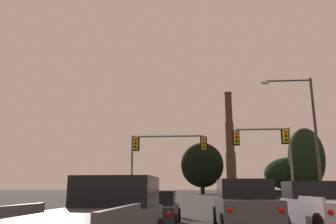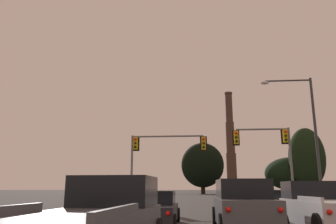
{
  "view_description": "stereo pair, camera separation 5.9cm",
  "coord_description": "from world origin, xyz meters",
  "px_view_note": "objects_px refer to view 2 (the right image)",
  "views": [
    {
      "loc": [
        -1.44,
        -1.06,
        1.53
      ],
      "look_at": [
        -4.26,
        32.12,
        9.3
      ],
      "focal_mm": 35.0,
      "sensor_mm": 36.0,
      "label": 1
    },
    {
      "loc": [
        -1.38,
        -1.05,
        1.53
      ],
      "look_at": [
        -4.26,
        32.12,
        9.3
      ],
      "focal_mm": 35.0,
      "sensor_mm": 36.0,
      "label": 2
    }
  ],
  "objects_px": {
    "sedan_left_lane_second": "(155,209)",
    "pickup_truck_right_lane_second": "(322,208)",
    "suv_center_lane_second": "(243,206)",
    "traffic_light_overhead_left": "(157,151)",
    "traffic_light_overhead_right": "(271,147)",
    "smokestack": "(231,151)",
    "hatchback_right_lane_front": "(272,204)",
    "street_lamp": "(307,127)"
  },
  "relations": [
    {
      "from": "suv_center_lane_second",
      "to": "pickup_truck_right_lane_second",
      "type": "bearing_deg",
      "value": 5.58
    },
    {
      "from": "sedan_left_lane_second",
      "to": "traffic_light_overhead_right",
      "type": "xyz_separation_m",
      "value": [
        7.68,
        12.18,
        4.06
      ]
    },
    {
      "from": "traffic_light_overhead_right",
      "to": "hatchback_right_lane_front",
      "type": "bearing_deg",
      "value": -104.16
    },
    {
      "from": "street_lamp",
      "to": "pickup_truck_right_lane_second",
      "type": "bearing_deg",
      "value": -107.3
    },
    {
      "from": "suv_center_lane_second",
      "to": "sedan_left_lane_second",
      "type": "bearing_deg",
      "value": 160.72
    },
    {
      "from": "hatchback_right_lane_front",
      "to": "traffic_light_overhead_right",
      "type": "bearing_deg",
      "value": 75.63
    },
    {
      "from": "suv_center_lane_second",
      "to": "smokestack",
      "type": "height_order",
      "value": "smokestack"
    },
    {
      "from": "traffic_light_overhead_left",
      "to": "smokestack",
      "type": "height_order",
      "value": "smokestack"
    },
    {
      "from": "traffic_light_overhead_left",
      "to": "street_lamp",
      "type": "xyz_separation_m",
      "value": [
        11.34,
        -2.9,
        1.33
      ]
    },
    {
      "from": "suv_center_lane_second",
      "to": "sedan_left_lane_second",
      "type": "distance_m",
      "value": 3.69
    },
    {
      "from": "traffic_light_overhead_left",
      "to": "smokestack",
      "type": "bearing_deg",
      "value": 80.86
    },
    {
      "from": "pickup_truck_right_lane_second",
      "to": "sedan_left_lane_second",
      "type": "bearing_deg",
      "value": 173.03
    },
    {
      "from": "pickup_truck_right_lane_second",
      "to": "smokestack",
      "type": "xyz_separation_m",
      "value": [
        9.14,
        119.88,
        15.13
      ]
    },
    {
      "from": "hatchback_right_lane_front",
      "to": "street_lamp",
      "type": "xyz_separation_m",
      "value": [
        3.78,
        4.21,
        5.21
      ]
    },
    {
      "from": "hatchback_right_lane_front",
      "to": "sedan_left_lane_second",
      "type": "xyz_separation_m",
      "value": [
        -6.09,
        -5.88,
        0.0
      ]
    },
    {
      "from": "street_lamp",
      "to": "suv_center_lane_second",
      "type": "bearing_deg",
      "value": -119.5
    },
    {
      "from": "pickup_truck_right_lane_second",
      "to": "hatchback_right_lane_front",
      "type": "relative_size",
      "value": 1.34
    },
    {
      "from": "sedan_left_lane_second",
      "to": "smokestack",
      "type": "xyz_separation_m",
      "value": [
        15.6,
        119.01,
        15.27
      ]
    },
    {
      "from": "traffic_light_overhead_left",
      "to": "street_lamp",
      "type": "height_order",
      "value": "street_lamp"
    },
    {
      "from": "pickup_truck_right_lane_second",
      "to": "street_lamp",
      "type": "height_order",
      "value": "street_lamp"
    },
    {
      "from": "sedan_left_lane_second",
      "to": "hatchback_right_lane_front",
      "type": "bearing_deg",
      "value": 42.97
    },
    {
      "from": "sedan_left_lane_second",
      "to": "traffic_light_overhead_left",
      "type": "height_order",
      "value": "traffic_light_overhead_left"
    },
    {
      "from": "sedan_left_lane_second",
      "to": "pickup_truck_right_lane_second",
      "type": "bearing_deg",
      "value": -8.76
    },
    {
      "from": "traffic_light_overhead_right",
      "to": "smokestack",
      "type": "distance_m",
      "value": 107.71
    },
    {
      "from": "hatchback_right_lane_front",
      "to": "traffic_light_overhead_right",
      "type": "distance_m",
      "value": 7.66
    },
    {
      "from": "suv_center_lane_second",
      "to": "traffic_light_overhead_right",
      "type": "height_order",
      "value": "traffic_light_overhead_right"
    },
    {
      "from": "pickup_truck_right_lane_second",
      "to": "hatchback_right_lane_front",
      "type": "xyz_separation_m",
      "value": [
        -0.37,
        6.76,
        -0.14
      ]
    },
    {
      "from": "hatchback_right_lane_front",
      "to": "street_lamp",
      "type": "relative_size",
      "value": 0.43
    },
    {
      "from": "hatchback_right_lane_front",
      "to": "traffic_light_overhead_left",
      "type": "relative_size",
      "value": 0.63
    },
    {
      "from": "suv_center_lane_second",
      "to": "pickup_truck_right_lane_second",
      "type": "height_order",
      "value": "suv_center_lane_second"
    },
    {
      "from": "sedan_left_lane_second",
      "to": "traffic_light_overhead_right",
      "type": "bearing_deg",
      "value": 56.73
    },
    {
      "from": "suv_center_lane_second",
      "to": "traffic_light_overhead_right",
      "type": "xyz_separation_m",
      "value": [
        4.19,
        13.37,
        3.83
      ]
    },
    {
      "from": "hatchback_right_lane_front",
      "to": "smokestack",
      "type": "relative_size",
      "value": 0.1
    },
    {
      "from": "pickup_truck_right_lane_second",
      "to": "traffic_light_overhead_right",
      "type": "height_order",
      "value": "traffic_light_overhead_right"
    },
    {
      "from": "pickup_truck_right_lane_second",
      "to": "traffic_light_overhead_left",
      "type": "xyz_separation_m",
      "value": [
        -7.92,
        13.87,
        3.74
      ]
    },
    {
      "from": "sedan_left_lane_second",
      "to": "traffic_light_overhead_left",
      "type": "relative_size",
      "value": 0.73
    },
    {
      "from": "hatchback_right_lane_front",
      "to": "smokestack",
      "type": "xyz_separation_m",
      "value": [
        9.51,
        113.13,
        15.27
      ]
    },
    {
      "from": "suv_center_lane_second",
      "to": "traffic_light_overhead_left",
      "type": "bearing_deg",
      "value": 108.78
    },
    {
      "from": "smokestack",
      "to": "traffic_light_overhead_left",
      "type": "bearing_deg",
      "value": -99.14
    },
    {
      "from": "sedan_left_lane_second",
      "to": "smokestack",
      "type": "distance_m",
      "value": 120.99
    },
    {
      "from": "sedan_left_lane_second",
      "to": "smokestack",
      "type": "relative_size",
      "value": 0.12
    },
    {
      "from": "suv_center_lane_second",
      "to": "street_lamp",
      "type": "relative_size",
      "value": 0.51
    }
  ]
}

